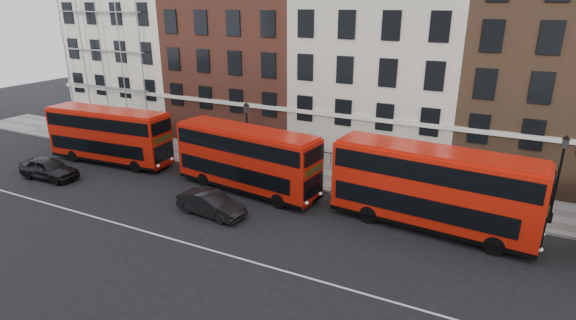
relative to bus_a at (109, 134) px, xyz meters
The scene contains 13 objects.
ground 19.67m from the bus_a, 16.92° to the right, with size 120.00×120.00×0.00m, color black.
pavement 19.42m from the bus_a, 14.46° to the left, with size 80.00×5.00×0.15m, color slate.
kerb 18.96m from the bus_a, ahead, with size 80.00×0.30×0.16m, color gray.
road_centre_line 20.33m from the bus_a, 22.36° to the right, with size 70.00×0.12×0.01m, color white.
building_terrace 23.42m from the bus_a, 33.58° to the left, with size 64.00×11.95×22.00m.
bus_a is the anchor object (origin of this frame).
bus_b 12.86m from the bus_a, ahead, with size 10.80×3.84×4.44m.
bus_c 25.07m from the bus_a, ahead, with size 11.53×3.68×4.76m.
car_rear 5.07m from the bus_a, 106.18° to the right, with size 1.87×4.64×1.58m, color black.
car_front 13.65m from the bus_a, 18.09° to the right, with size 1.55×4.44×1.46m, color black.
lamp_post_left 11.54m from the bus_a, 15.03° to the left, with size 0.44×0.44×5.33m.
lamp_post_right 31.55m from the bus_a, ahead, with size 0.44×0.44×5.33m.
iron_railings 20.03m from the bus_a, 20.59° to the left, with size 6.60×0.06×1.00m, color black, non-canonical shape.
Camera 1 is at (9.56, -18.68, 12.34)m, focal length 28.00 mm.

